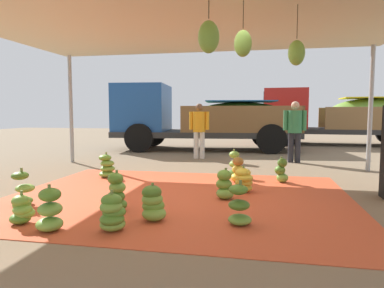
{
  "coord_description": "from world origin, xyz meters",
  "views": [
    {
      "loc": [
        1.3,
        -5.39,
        1.37
      ],
      "look_at": [
        -0.0,
        1.19,
        0.76
      ],
      "focal_mm": 32.38,
      "sensor_mm": 36.0,
      "label": 1
    }
  ],
  "objects_px": {
    "cargo_truck_far": "(337,116)",
    "worker_0": "(295,127)",
    "banana_bunch_1": "(117,193)",
    "banana_bunch_7": "(225,185)",
    "cargo_truck_main": "(199,117)",
    "banana_bunch_3": "(244,181)",
    "banana_bunch_5": "(282,171)",
    "banana_bunch_11": "(234,165)",
    "banana_bunch_6": "(239,207)",
    "banana_bunch_8": "(23,190)",
    "banana_bunch_10": "(22,210)",
    "banana_bunch_2": "(153,204)",
    "banana_bunch_4": "(107,167)",
    "banana_bunch_0": "(112,214)",
    "banana_bunch_12": "(238,170)",
    "banana_bunch_9": "(50,211)",
    "worker_1": "(199,127)"
  },
  "relations": [
    {
      "from": "cargo_truck_far",
      "to": "banana_bunch_8",
      "type": "bearing_deg",
      "value": -120.33
    },
    {
      "from": "banana_bunch_4",
      "to": "banana_bunch_12",
      "type": "height_order",
      "value": "banana_bunch_4"
    },
    {
      "from": "banana_bunch_5",
      "to": "worker_1",
      "type": "bearing_deg",
      "value": 124.26
    },
    {
      "from": "banana_bunch_5",
      "to": "cargo_truck_far",
      "type": "distance_m",
      "value": 9.36
    },
    {
      "from": "banana_bunch_8",
      "to": "banana_bunch_11",
      "type": "relative_size",
      "value": 0.94
    },
    {
      "from": "banana_bunch_8",
      "to": "banana_bunch_12",
      "type": "distance_m",
      "value": 3.81
    },
    {
      "from": "banana_bunch_3",
      "to": "banana_bunch_5",
      "type": "distance_m",
      "value": 1.2
    },
    {
      "from": "banana_bunch_11",
      "to": "worker_0",
      "type": "xyz_separation_m",
      "value": [
        1.46,
        2.56,
        0.72
      ]
    },
    {
      "from": "banana_bunch_9",
      "to": "banana_bunch_10",
      "type": "height_order",
      "value": "banana_bunch_9"
    },
    {
      "from": "banana_bunch_2",
      "to": "banana_bunch_5",
      "type": "bearing_deg",
      "value": 57.85
    },
    {
      "from": "worker_0",
      "to": "banana_bunch_7",
      "type": "bearing_deg",
      "value": -108.22
    },
    {
      "from": "banana_bunch_4",
      "to": "worker_1",
      "type": "distance_m",
      "value": 3.75
    },
    {
      "from": "banana_bunch_1",
      "to": "cargo_truck_far",
      "type": "relative_size",
      "value": 0.09
    },
    {
      "from": "banana_bunch_11",
      "to": "cargo_truck_far",
      "type": "bearing_deg",
      "value": 66.23
    },
    {
      "from": "banana_bunch_5",
      "to": "banana_bunch_8",
      "type": "xyz_separation_m",
      "value": [
        -3.85,
        -2.46,
        0.01
      ]
    },
    {
      "from": "banana_bunch_0",
      "to": "banana_bunch_8",
      "type": "xyz_separation_m",
      "value": [
        -1.77,
        0.8,
        0.02
      ]
    },
    {
      "from": "banana_bunch_6",
      "to": "cargo_truck_far",
      "type": "height_order",
      "value": "cargo_truck_far"
    },
    {
      "from": "banana_bunch_3",
      "to": "banana_bunch_4",
      "type": "relative_size",
      "value": 0.86
    },
    {
      "from": "banana_bunch_2",
      "to": "banana_bunch_1",
      "type": "bearing_deg",
      "value": 154.58
    },
    {
      "from": "banana_bunch_7",
      "to": "banana_bunch_11",
      "type": "xyz_separation_m",
      "value": [
        0.01,
        1.9,
        0.04
      ]
    },
    {
      "from": "banana_bunch_4",
      "to": "banana_bunch_8",
      "type": "distance_m",
      "value": 2.31
    },
    {
      "from": "banana_bunch_10",
      "to": "cargo_truck_main",
      "type": "height_order",
      "value": "cargo_truck_main"
    },
    {
      "from": "banana_bunch_9",
      "to": "cargo_truck_far",
      "type": "distance_m",
      "value": 13.51
    },
    {
      "from": "worker_0",
      "to": "worker_1",
      "type": "bearing_deg",
      "value": 173.91
    },
    {
      "from": "banana_bunch_3",
      "to": "cargo_truck_main",
      "type": "height_order",
      "value": "cargo_truck_main"
    },
    {
      "from": "banana_bunch_11",
      "to": "banana_bunch_12",
      "type": "height_order",
      "value": "banana_bunch_11"
    },
    {
      "from": "cargo_truck_far",
      "to": "banana_bunch_2",
      "type": "bearing_deg",
      "value": -111.22
    },
    {
      "from": "banana_bunch_12",
      "to": "cargo_truck_main",
      "type": "xyz_separation_m",
      "value": [
        -1.83,
        5.88,
        0.97
      ]
    },
    {
      "from": "banana_bunch_11",
      "to": "banana_bunch_9",
      "type": "bearing_deg",
      "value": -115.92
    },
    {
      "from": "banana_bunch_1",
      "to": "banana_bunch_6",
      "type": "distance_m",
      "value": 1.72
    },
    {
      "from": "banana_bunch_10",
      "to": "banana_bunch_6",
      "type": "bearing_deg",
      "value": 10.59
    },
    {
      "from": "banana_bunch_1",
      "to": "worker_0",
      "type": "height_order",
      "value": "worker_0"
    },
    {
      "from": "banana_bunch_0",
      "to": "banana_bunch_8",
      "type": "height_order",
      "value": "banana_bunch_8"
    },
    {
      "from": "cargo_truck_far",
      "to": "worker_0",
      "type": "distance_m",
      "value": 6.35
    },
    {
      "from": "banana_bunch_0",
      "to": "banana_bunch_9",
      "type": "distance_m",
      "value": 0.72
    },
    {
      "from": "banana_bunch_6",
      "to": "banana_bunch_8",
      "type": "relative_size",
      "value": 0.98
    },
    {
      "from": "banana_bunch_11",
      "to": "cargo_truck_main",
      "type": "xyz_separation_m",
      "value": [
        -1.72,
        5.37,
        0.94
      ]
    },
    {
      "from": "banana_bunch_8",
      "to": "cargo_truck_main",
      "type": "bearing_deg",
      "value": 81.85
    },
    {
      "from": "banana_bunch_2",
      "to": "banana_bunch_12",
      "type": "xyz_separation_m",
      "value": [
        0.9,
        2.65,
        0.02
      ]
    },
    {
      "from": "banana_bunch_11",
      "to": "banana_bunch_4",
      "type": "bearing_deg",
      "value": -168.15
    },
    {
      "from": "banana_bunch_4",
      "to": "banana_bunch_6",
      "type": "distance_m",
      "value": 3.9
    },
    {
      "from": "banana_bunch_10",
      "to": "banana_bunch_11",
      "type": "height_order",
      "value": "banana_bunch_11"
    },
    {
      "from": "banana_bunch_7",
      "to": "cargo_truck_main",
      "type": "xyz_separation_m",
      "value": [
        -1.71,
        7.27,
        0.98
      ]
    },
    {
      "from": "banana_bunch_8",
      "to": "banana_bunch_9",
      "type": "bearing_deg",
      "value": -41.22
    },
    {
      "from": "banana_bunch_4",
      "to": "worker_1",
      "type": "relative_size",
      "value": 0.33
    },
    {
      "from": "banana_bunch_2",
      "to": "worker_0",
      "type": "distance_m",
      "value": 6.2
    },
    {
      "from": "banana_bunch_11",
      "to": "banana_bunch_8",
      "type": "bearing_deg",
      "value": -135.47
    },
    {
      "from": "banana_bunch_6",
      "to": "banana_bunch_12",
      "type": "distance_m",
      "value": 2.63
    },
    {
      "from": "banana_bunch_4",
      "to": "cargo_truck_far",
      "type": "bearing_deg",
      "value": 54.84
    },
    {
      "from": "banana_bunch_7",
      "to": "banana_bunch_11",
      "type": "height_order",
      "value": "banana_bunch_11"
    }
  ]
}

